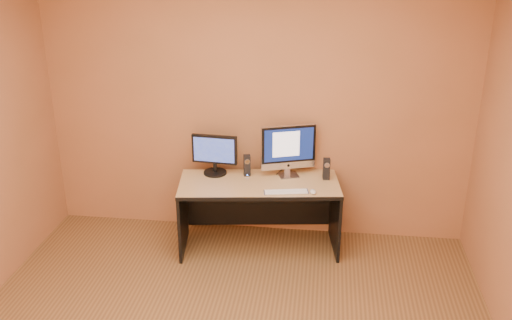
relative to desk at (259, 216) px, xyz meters
name	(u,v)px	position (x,y,z in m)	size (l,w,h in m)	color
walls	(214,196)	(-0.08, -1.61, 0.97)	(4.00, 4.00, 2.60)	#A36641
desk	(259,216)	(0.00, 0.00, 0.00)	(1.44, 0.63, 0.67)	tan
imac	(289,151)	(0.25, 0.19, 0.58)	(0.51, 0.19, 0.50)	#B7B7BC
second_monitor	(215,155)	(-0.43, 0.16, 0.52)	(0.43, 0.22, 0.38)	black
speaker_left	(247,165)	(-0.13, 0.16, 0.43)	(0.06, 0.06, 0.20)	black
speaker_right	(326,169)	(0.60, 0.17, 0.43)	(0.06, 0.06, 0.20)	black
keyboard	(286,192)	(0.26, -0.18, 0.34)	(0.39, 0.10, 0.02)	silver
mouse	(313,192)	(0.49, -0.16, 0.35)	(0.05, 0.09, 0.03)	silver
cable_a	(292,172)	(0.28, 0.27, 0.34)	(0.01, 0.01, 0.20)	black
cable_b	(280,171)	(0.16, 0.28, 0.34)	(0.01, 0.01, 0.16)	black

